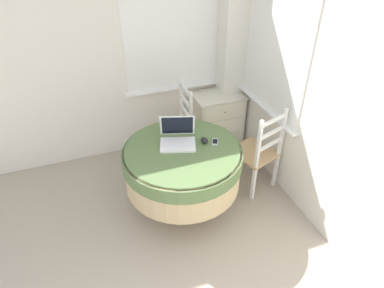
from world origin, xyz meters
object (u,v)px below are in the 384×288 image
Objects in this scene: round_dining_table at (183,164)px; corner_cabinet at (217,119)px; cell_phone at (215,142)px; dining_chair_near_right_window at (258,153)px; computer_mouse at (204,140)px; laptop at (178,138)px; dining_chair_near_back_window at (175,128)px.

round_dining_table is 1.32m from corner_cabinet.
cell_phone is 0.17× the size of corner_cabinet.
dining_chair_near_right_window is (0.86, 0.08, -0.14)m from round_dining_table.
laptop is at bearing 159.58° from computer_mouse.
laptop is 0.25m from computer_mouse.
dining_chair_near_right_window is at bearing -48.73° from dining_chair_near_back_window.
laptop is 0.40× the size of dining_chair_near_right_window.
cell_phone is (0.33, -0.12, -0.05)m from laptop.
dining_chair_near_back_window is at bearing 99.15° from cell_phone.
dining_chair_near_right_window reaches higher than corner_cabinet.
corner_cabinet is at bearing 47.74° from laptop.
computer_mouse is at bearing 6.57° from round_dining_table.
laptop is at bearing 177.49° from dining_chair_near_right_window.
cell_phone is at bearing -171.53° from dining_chair_near_right_window.
laptop reaches higher than corner_cabinet.
computer_mouse is at bearing -175.55° from dining_chair_near_right_window.
dining_chair_near_back_window reaches higher than cell_phone.
laptop is 0.57× the size of corner_cabinet.
laptop is (-0.01, 0.11, 0.23)m from round_dining_table.
laptop is at bearing 160.40° from cell_phone.
computer_mouse reaches higher than corner_cabinet.
cell_phone is (0.32, -0.00, 0.18)m from round_dining_table.
cell_phone is 0.12× the size of dining_chair_near_right_window.
computer_mouse is at bearing -87.22° from dining_chair_near_back_window.
round_dining_table is at bearing -102.64° from dining_chair_near_back_window.
dining_chair_near_back_window is at bearing 77.36° from round_dining_table.
dining_chair_near_right_window is at bearing 4.45° from computer_mouse.
computer_mouse is 0.10× the size of dining_chair_near_right_window.
cell_phone is 0.63m from dining_chair_near_right_window.
computer_mouse reaches higher than cell_phone.
corner_cabinet is (0.58, 0.98, -0.45)m from computer_mouse.
round_dining_table is 0.26m from laptop.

